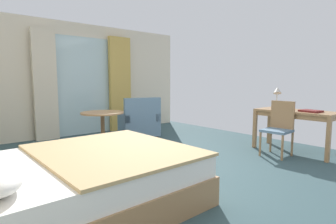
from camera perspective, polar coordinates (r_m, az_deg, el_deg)
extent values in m
cube|color=#334C51|center=(4.04, 0.20, -12.32)|extent=(6.06, 7.17, 0.10)
cube|color=beige|center=(6.71, -18.66, 6.47)|extent=(5.66, 0.12, 2.57)
cube|color=silver|center=(6.70, -17.16, 5.20)|extent=(1.36, 0.02, 2.26)
cube|color=beige|center=(6.30, -24.38, 5.18)|extent=(0.48, 0.10, 2.34)
cube|color=tan|center=(7.01, -10.04, 5.75)|extent=(0.58, 0.10, 2.34)
cube|color=#9E754C|center=(2.92, -17.64, -16.07)|extent=(2.19, 1.72, 0.30)
cube|color=white|center=(2.84, -17.83, -11.25)|extent=(2.12, 1.67, 0.22)
cube|color=tan|center=(2.95, -11.48, -7.83)|extent=(1.45, 1.69, 0.03)
cube|color=#9E754C|center=(5.29, 25.29, 0.11)|extent=(0.61, 1.33, 0.04)
cube|color=#9E754C|center=(5.29, 25.26, -0.51)|extent=(0.56, 1.26, 0.08)
cube|color=#9E754C|center=(5.85, 20.52, -2.76)|extent=(0.06, 0.06, 0.70)
cube|color=#9E754C|center=(4.87, 30.60, -5.09)|extent=(0.06, 0.06, 0.70)
cube|color=#9E754C|center=(5.39, 17.78, -3.43)|extent=(0.06, 0.06, 0.70)
cube|color=slate|center=(4.89, 21.87, -3.68)|extent=(0.44, 0.44, 0.04)
cube|color=#9E754C|center=(5.03, 22.90, -0.52)|extent=(0.06, 0.40, 0.47)
cylinder|color=#9E754C|center=(4.85, 18.78, -6.35)|extent=(0.04, 0.04, 0.41)
cylinder|color=#9E754C|center=(4.69, 22.87, -6.95)|extent=(0.04, 0.04, 0.41)
cylinder|color=#9E754C|center=(5.18, 20.75, -5.61)|extent=(0.04, 0.04, 0.41)
cylinder|color=#9E754C|center=(5.03, 24.61, -6.13)|extent=(0.04, 0.04, 0.41)
cylinder|color=#B7B2A8|center=(5.43, 21.79, 0.70)|extent=(0.16, 0.16, 0.02)
cylinder|color=#B7B2A8|center=(5.42, 21.86, 2.37)|extent=(0.02, 0.02, 0.30)
cone|color=#B7B2A8|center=(5.26, 21.98, 4.28)|extent=(0.18, 0.16, 0.18)
cube|color=maroon|center=(5.13, 27.78, 0.19)|extent=(0.28, 0.34, 0.03)
cube|color=slate|center=(5.95, -6.21, -3.17)|extent=(0.96, 0.96, 0.31)
cube|color=slate|center=(5.59, -5.35, 0.41)|extent=(0.76, 0.35, 0.50)
cube|color=slate|center=(6.01, -3.22, -0.77)|extent=(0.33, 0.75, 0.16)
cube|color=slate|center=(5.83, -9.35, -1.07)|extent=(0.33, 0.75, 0.16)
cylinder|color=#4C3D2D|center=(6.38, -4.22, -4.36)|extent=(0.04, 0.04, 0.10)
cylinder|color=#4C3D2D|center=(6.22, -9.85, -4.73)|extent=(0.04, 0.04, 0.10)
cylinder|color=#4C3D2D|center=(5.79, -2.25, -5.49)|extent=(0.04, 0.04, 0.10)
cylinder|color=#4C3D2D|center=(5.60, -8.43, -5.95)|extent=(0.04, 0.04, 0.10)
cylinder|color=#9E754C|center=(4.92, -13.61, -0.16)|extent=(0.75, 0.75, 0.03)
cylinder|color=brown|center=(4.98, -13.50, -4.24)|extent=(0.07, 0.07, 0.68)
cylinder|color=brown|center=(5.05, -13.40, -7.91)|extent=(0.41, 0.41, 0.02)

